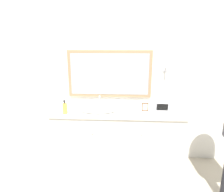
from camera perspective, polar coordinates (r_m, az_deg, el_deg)
The scene contains 8 objects.
ground_plane at distance 2.94m, azimuth 1.32°, elevation -22.90°, with size 14.00×14.00×0.00m, color #B2A893.
wall_back at distance 3.04m, azimuth 1.86°, elevation 4.89°, with size 8.00×0.18×2.55m.
vanity_counter at distance 2.97m, azimuth 1.61°, elevation -12.18°, with size 1.82×0.62×0.90m.
sink_basin at distance 2.79m, azimuth -3.94°, elevation -3.68°, with size 0.52×0.43×0.16m.
soap_bottle at distance 2.70m, azimuth -13.32°, elevation -3.41°, with size 0.06×0.06×0.19m.
appliance_box at distance 2.84m, azimuth 13.94°, elevation -2.72°, with size 0.21×0.14×0.13m.
picture_frame at distance 2.76m, azimuth 9.42°, elevation -3.10°, with size 0.09×0.01×0.12m.
hand_towel_near_sink at distance 2.92m, azimuth 6.69°, elevation -2.80°, with size 0.19×0.12×0.05m.
Camera 1 is at (0.08, -2.33, 1.78)m, focal length 32.00 mm.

